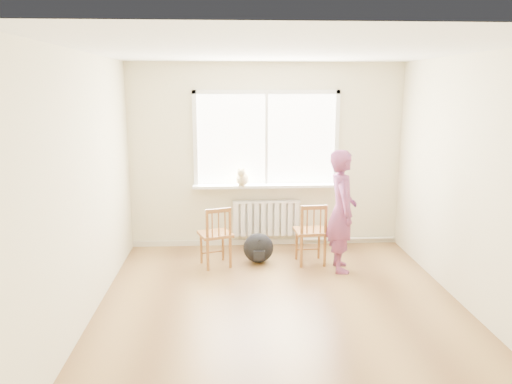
{
  "coord_description": "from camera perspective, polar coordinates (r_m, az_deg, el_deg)",
  "views": [
    {
      "loc": [
        -0.56,
        -5.01,
        2.36
      ],
      "look_at": [
        -0.21,
        1.2,
        1.04
      ],
      "focal_mm": 35.0,
      "sensor_mm": 36.0,
      "label": 1
    }
  ],
  "objects": [
    {
      "name": "baseboard",
      "position": [
        7.63,
        1.13,
        -5.7
      ],
      "size": [
        4.0,
        0.03,
        0.08
      ],
      "primitive_type": "cube",
      "color": "beige",
      "rests_on": "ground"
    },
    {
      "name": "window",
      "position": [
        7.29,
        1.19,
        6.51
      ],
      "size": [
        2.12,
        0.05,
        1.42
      ],
      "color": "white",
      "rests_on": "back_wall"
    },
    {
      "name": "cat",
      "position": [
        7.18,
        -1.59,
        1.64
      ],
      "size": [
        0.22,
        0.44,
        0.29
      ],
      "rotation": [
        0.0,
        0.0,
        -0.12
      ],
      "color": "beige",
      "rests_on": "windowsill"
    },
    {
      "name": "heating_pipe",
      "position": [
        7.76,
        10.43,
        -5.27
      ],
      "size": [
        1.4,
        0.04,
        0.04
      ],
      "primitive_type": "cylinder",
      "rotation": [
        0.0,
        1.57,
        0.0
      ],
      "color": "silver",
      "rests_on": "back_wall"
    },
    {
      "name": "chair_right",
      "position": [
        6.73,
        6.36,
        -4.76
      ],
      "size": [
        0.44,
        0.42,
        0.84
      ],
      "rotation": [
        0.0,
        0.0,
        3.21
      ],
      "color": "olive",
      "rests_on": "floor"
    },
    {
      "name": "ceiling",
      "position": [
        5.05,
        3.27,
        15.85
      ],
      "size": [
        4.5,
        4.5,
        0.0
      ],
      "primitive_type": "plane",
      "rotation": [
        3.14,
        0.0,
        0.0
      ],
      "color": "white",
      "rests_on": "back_wall"
    },
    {
      "name": "backpack",
      "position": [
        6.82,
        0.28,
        -6.41
      ],
      "size": [
        0.43,
        0.33,
        0.41
      ],
      "primitive_type": "ellipsoid",
      "rotation": [
        0.0,
        0.0,
        0.07
      ],
      "color": "black",
      "rests_on": "floor"
    },
    {
      "name": "floor",
      "position": [
        5.56,
        2.93,
        -13.1
      ],
      "size": [
        4.5,
        4.5,
        0.0
      ],
      "primitive_type": "plane",
      "color": "olive",
      "rests_on": "ground"
    },
    {
      "name": "back_wall",
      "position": [
        7.35,
        1.16,
        4.11
      ],
      "size": [
        4.0,
        0.01,
        2.7
      ],
      "primitive_type": "cube",
      "color": "beige",
      "rests_on": "ground"
    },
    {
      "name": "windowsill",
      "position": [
        7.31,
        1.21,
        0.73
      ],
      "size": [
        2.15,
        0.22,
        0.04
      ],
      "primitive_type": "cube",
      "color": "white",
      "rests_on": "back_wall"
    },
    {
      "name": "person",
      "position": [
        6.5,
        9.78,
        -2.15
      ],
      "size": [
        0.39,
        0.59,
        1.58
      ],
      "primitive_type": "imported",
      "rotation": [
        0.0,
        0.0,
        1.54
      ],
      "color": "#CD445B",
      "rests_on": "floor"
    },
    {
      "name": "radiator",
      "position": [
        7.44,
        1.19,
        -2.95
      ],
      "size": [
        1.0,
        0.12,
        0.55
      ],
      "color": "white",
      "rests_on": "back_wall"
    },
    {
      "name": "chair_left",
      "position": [
        6.63,
        -4.55,
        -5.09
      ],
      "size": [
        0.51,
        0.5,
        0.82
      ],
      "rotation": [
        0.0,
        0.0,
        3.47
      ],
      "color": "olive",
      "rests_on": "floor"
    }
  ]
}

